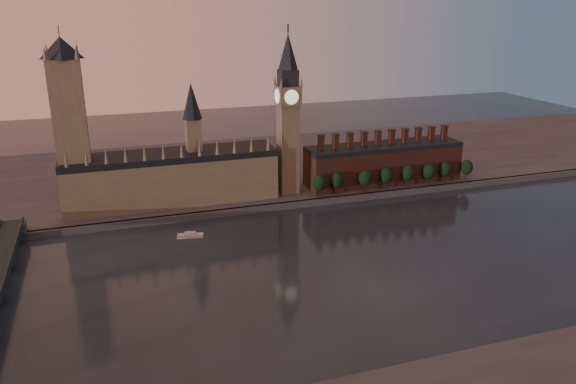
# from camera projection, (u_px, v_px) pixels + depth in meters

# --- Properties ---
(ground) EXTENTS (900.00, 900.00, 0.00)m
(ground) POSITION_uv_depth(u_px,v_px,m) (340.00, 271.00, 272.77)
(ground) COLOR black
(ground) RESTS_ON ground
(north_bank) EXTENTS (900.00, 182.00, 4.00)m
(north_bank) POSITION_uv_depth(u_px,v_px,m) (248.00, 169.00, 431.94)
(north_bank) COLOR #4C4C51
(north_bank) RESTS_ON ground
(palace_of_westminster) EXTENTS (130.00, 30.30, 74.00)m
(palace_of_westminster) POSITION_uv_depth(u_px,v_px,m) (172.00, 175.00, 349.59)
(palace_of_westminster) COLOR #746C53
(palace_of_westminster) RESTS_ON north_bank
(victoria_tower) EXTENTS (24.00, 24.00, 108.00)m
(victoria_tower) POSITION_uv_depth(u_px,v_px,m) (70.00, 121.00, 320.88)
(victoria_tower) COLOR #746C53
(victoria_tower) RESTS_ON north_bank
(big_ben) EXTENTS (15.00, 15.00, 107.00)m
(big_ben) POSITION_uv_depth(u_px,v_px,m) (288.00, 113.00, 356.20)
(big_ben) COLOR #746C53
(big_ben) RESTS_ON north_bank
(chimney_block) EXTENTS (110.00, 25.00, 37.00)m
(chimney_block) POSITION_uv_depth(u_px,v_px,m) (383.00, 163.00, 389.81)
(chimney_block) COLOR #582E21
(chimney_block) RESTS_ON north_bank
(embankment_tree_0) EXTENTS (8.60, 8.60, 14.88)m
(embankment_tree_0) POSITION_uv_depth(u_px,v_px,m) (319.00, 183.00, 360.74)
(embankment_tree_0) COLOR black
(embankment_tree_0) RESTS_ON north_bank
(embankment_tree_1) EXTENTS (8.60, 8.60, 14.88)m
(embankment_tree_1) POSITION_uv_depth(u_px,v_px,m) (337.00, 180.00, 365.47)
(embankment_tree_1) COLOR black
(embankment_tree_1) RESTS_ON north_bank
(embankment_tree_2) EXTENTS (8.60, 8.60, 14.88)m
(embankment_tree_2) POSITION_uv_depth(u_px,v_px,m) (365.00, 178.00, 370.12)
(embankment_tree_2) COLOR black
(embankment_tree_2) RESTS_ON north_bank
(embankment_tree_3) EXTENTS (8.60, 8.60, 14.88)m
(embankment_tree_3) POSITION_uv_depth(u_px,v_px,m) (386.00, 176.00, 375.42)
(embankment_tree_3) COLOR black
(embankment_tree_3) RESTS_ON north_bank
(embankment_tree_4) EXTENTS (8.60, 8.60, 14.88)m
(embankment_tree_4) POSITION_uv_depth(u_px,v_px,m) (408.00, 173.00, 380.75)
(embankment_tree_4) COLOR black
(embankment_tree_4) RESTS_ON north_bank
(embankment_tree_5) EXTENTS (8.60, 8.60, 14.88)m
(embankment_tree_5) POSITION_uv_depth(u_px,v_px,m) (428.00, 171.00, 384.92)
(embankment_tree_5) COLOR black
(embankment_tree_5) RESTS_ON north_bank
(embankment_tree_6) EXTENTS (8.60, 8.60, 14.88)m
(embankment_tree_6) POSITION_uv_depth(u_px,v_px,m) (445.00, 169.00, 389.99)
(embankment_tree_6) COLOR black
(embankment_tree_6) RESTS_ON north_bank
(embankment_tree_7) EXTENTS (8.60, 8.60, 14.88)m
(embankment_tree_7) POSITION_uv_depth(u_px,v_px,m) (467.00, 167.00, 394.54)
(embankment_tree_7) COLOR black
(embankment_tree_7) RESTS_ON north_bank
(river_boat) EXTENTS (14.83, 7.03, 2.86)m
(river_boat) POSITION_uv_depth(u_px,v_px,m) (190.00, 235.00, 311.35)
(river_boat) COLOR silver
(river_boat) RESTS_ON ground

